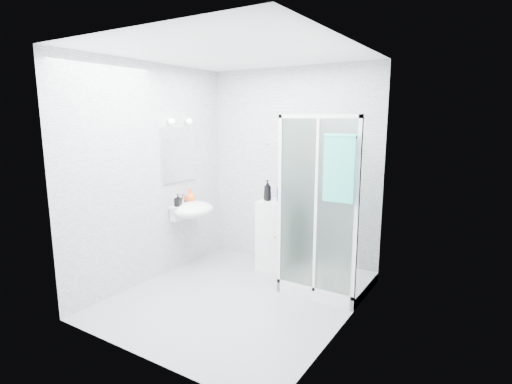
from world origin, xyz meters
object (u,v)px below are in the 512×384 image
Objects in this scene: hand_towel at (339,167)px; wall_basin at (192,210)px; shower_enclosure at (321,251)px; shampoo_bottle_a at (268,190)px; shampoo_bottle_b at (282,191)px; soap_dispenser_orange at (190,195)px; storage_cabinet at (274,235)px; soap_dispenser_black at (178,200)px.

wall_basin is at bearing 177.55° from hand_towel.
shower_enclosure reaches higher than hand_towel.
shampoo_bottle_b is (0.18, 0.07, -0.00)m from shampoo_bottle_a.
soap_dispenser_orange is (-1.13, -0.46, -0.10)m from shampoo_bottle_b.
shampoo_bottle_a is (-0.08, -0.05, 0.59)m from storage_cabinet.
hand_towel reaches higher than shampoo_bottle_a.
shampoo_bottle_b is at bearing 20.63° from shampoo_bottle_a.
storage_cabinet is 3.50× the size of shampoo_bottle_b.
shampoo_bottle_a reaches higher than storage_cabinet.
shower_enclosure is 1.17m from hand_towel.
hand_towel is at bearing 2.18° from soap_dispenser_black.
soap_dispenser_black is at bearing -81.91° from soap_dispenser_orange.
shampoo_bottle_b is at bearing 34.25° from soap_dispenser_black.
soap_dispenser_orange reaches higher than soap_dispenser_black.
wall_basin is 3.49× the size of soap_dispenser_black.
wall_basin is at bearing -150.11° from shampoo_bottle_b.
soap_dispenser_orange is at bearing 137.64° from wall_basin.
shampoo_bottle_a is at bearing 22.65° from soap_dispenser_orange.
shampoo_bottle_b is at bearing 158.32° from shower_enclosure.
storage_cabinet is 5.74× the size of soap_dispenser_black.
shampoo_bottle_b is 1.32m from soap_dispenser_black.
shower_enclosure reaches higher than shampoo_bottle_a.
soap_dispenser_black is at bearing -177.82° from hand_towel.
shampoo_bottle_a is 1.02× the size of shampoo_bottle_b.
shower_enclosure is at bearing -13.15° from shampoo_bottle_a.
shampoo_bottle_a is 1.47× the size of soap_dispenser_orange.
shower_enclosure is at bearing 6.51° from soap_dispenser_orange.
wall_basin is at bearing -169.19° from shower_enclosure.
soap_dispenser_black is (-0.08, -0.16, 0.15)m from wall_basin.
shampoo_bottle_b is at bearing 22.34° from soap_dispenser_orange.
soap_dispenser_orange is (-1.78, -0.20, 0.51)m from shower_enclosure.
shampoo_bottle_a is (0.83, 0.51, 0.26)m from wall_basin.
wall_basin is 2.11m from hand_towel.
hand_towel is at bearing -2.45° from wall_basin.
shower_enclosure is 12.48× the size of soap_dispenser_black.
storage_cabinet is 1.36× the size of hand_towel.
hand_towel is 1.38m from shampoo_bottle_a.
shower_enclosure is 0.79m from storage_cabinet.
shower_enclosure reaches higher than soap_dispenser_black.
storage_cabinet is at bearing 23.49° from soap_dispenser_orange.
storage_cabinet is at bearing 33.00° from shampoo_bottle_a.
shampoo_bottle_a is at bearing 36.49° from soap_dispenser_black.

